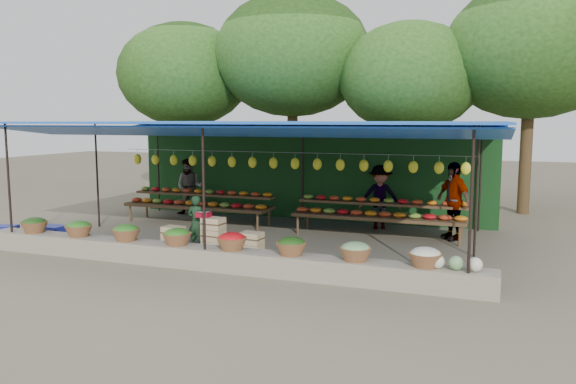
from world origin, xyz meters
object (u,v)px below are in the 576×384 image
(crate_counter, at_px, (212,238))
(blue_crate_front, at_px, (53,233))
(weighing_scale, at_px, (204,213))
(blue_crate_back, at_px, (6,232))
(vendor_seated, at_px, (197,222))

(crate_counter, distance_m, blue_crate_front, 4.22)
(weighing_scale, bearing_deg, blue_crate_back, -175.49)
(vendor_seated, distance_m, blue_crate_back, 5.01)
(weighing_scale, xyz_separation_m, blue_crate_back, (-5.22, -0.41, -0.69))
(vendor_seated, bearing_deg, blue_crate_back, 9.04)
(blue_crate_front, height_order, blue_crate_back, blue_crate_front)
(vendor_seated, bearing_deg, crate_counter, 164.43)
(vendor_seated, bearing_deg, blue_crate_front, 6.90)
(vendor_seated, height_order, blue_crate_front, vendor_seated)
(weighing_scale, height_order, blue_crate_front, weighing_scale)
(weighing_scale, distance_m, vendor_seated, 0.39)
(blue_crate_front, bearing_deg, crate_counter, 9.13)
(crate_counter, height_order, blue_crate_front, crate_counter)
(blue_crate_front, xyz_separation_m, blue_crate_back, (-1.20, -0.28, -0.01))
(crate_counter, height_order, vendor_seated, vendor_seated)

